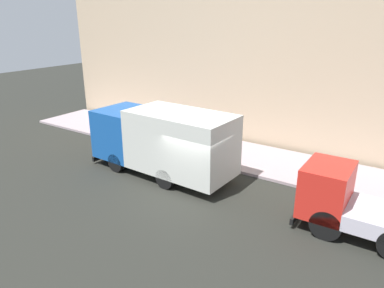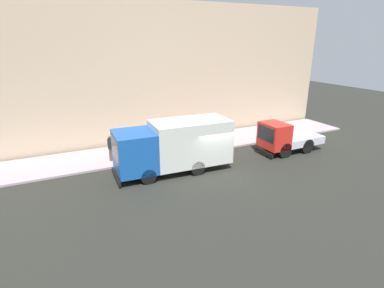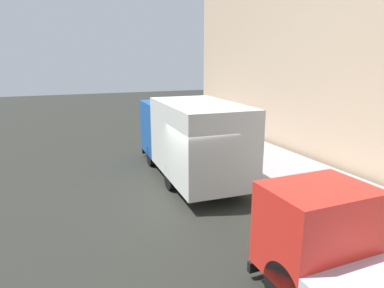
{
  "view_description": "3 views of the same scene",
  "coord_description": "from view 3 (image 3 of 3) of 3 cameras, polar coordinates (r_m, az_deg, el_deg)",
  "views": [
    {
      "loc": [
        -11.37,
        -7.57,
        7.14
      ],
      "look_at": [
        1.2,
        0.79,
        1.73
      ],
      "focal_mm": 33.53,
      "sensor_mm": 36.0,
      "label": 1
    },
    {
      "loc": [
        -15.46,
        8.93,
        7.83
      ],
      "look_at": [
        1.21,
        0.96,
        1.52
      ],
      "focal_mm": 28.49,
      "sensor_mm": 36.0,
      "label": 2
    },
    {
      "loc": [
        -3.9,
        -9.88,
        4.68
      ],
      "look_at": [
        0.77,
        1.53,
        1.58
      ],
      "focal_mm": 31.36,
      "sensor_mm": 36.0,
      "label": 3
    }
  ],
  "objects": [
    {
      "name": "ground",
      "position": [
        11.61,
        -0.68,
        -9.64
      ],
      "size": [
        80.0,
        80.0,
        0.0
      ],
      "primitive_type": "plane",
      "color": "#262722"
    },
    {
      "name": "sidewalk",
      "position": [
        14.09,
        18.77,
        -5.77
      ],
      "size": [
        4.04,
        30.0,
        0.13
      ],
      "primitive_type": "cube",
      "color": "#A39297",
      "rests_on": "ground"
    },
    {
      "name": "building_facade",
      "position": [
        15.14,
        27.92,
        15.06
      ],
      "size": [
        0.5,
        30.0,
        10.68
      ],
      "primitive_type": "cube",
      "color": "#C7AC8B",
      "rests_on": "ground"
    },
    {
      "name": "large_utility_truck",
      "position": [
        13.43,
        -0.38,
        1.44
      ],
      "size": [
        2.83,
        7.29,
        3.17
      ],
      "rotation": [
        0.0,
        0.0,
        -0.04
      ],
      "color": "#1750A1",
      "rests_on": "ground"
    },
    {
      "name": "small_flatbed_truck",
      "position": [
        6.85,
        25.9,
        -18.95
      ],
      "size": [
        2.07,
        4.91,
        2.32
      ],
      "rotation": [
        0.0,
        0.0,
        0.01
      ],
      "color": "red",
      "rests_on": "ground"
    },
    {
      "name": "pedestrian_walking",
      "position": [
        17.8,
        4.93,
        2.33
      ],
      "size": [
        0.46,
        0.46,
        1.74
      ],
      "rotation": [
        0.0,
        0.0,
        4.28
      ],
      "color": "brown",
      "rests_on": "sidewalk"
    }
  ]
}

